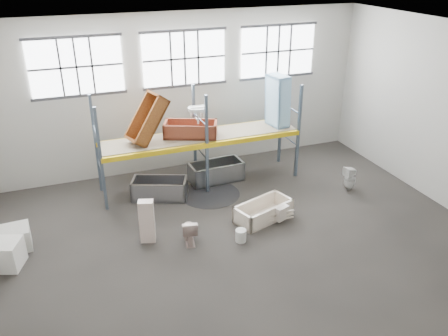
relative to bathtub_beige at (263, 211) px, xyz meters
name	(u,v)px	position (x,y,z in m)	size (l,w,h in m)	color
floor	(245,244)	(-0.90, -0.89, -0.28)	(12.00, 10.00, 0.10)	#403C37
ceiling	(250,35)	(-0.90, -0.89, 4.82)	(12.00, 10.00, 0.10)	silver
wall_back	(185,92)	(-0.90, 4.16, 2.27)	(12.00, 0.10, 5.00)	beige
wall_front	(399,292)	(-0.90, -5.94, 2.27)	(12.00, 0.10, 5.00)	#9C9A91
window_left	(76,67)	(-4.10, 4.05, 3.37)	(2.60, 0.04, 1.60)	white
window_mid	(184,58)	(-0.90, 4.05, 3.37)	(2.60, 0.04, 1.60)	white
window_right	(278,51)	(2.30, 4.05, 3.37)	(2.60, 0.04, 1.60)	white
rack_upright_la	(101,161)	(-3.90, 2.01, 1.27)	(0.08, 0.08, 3.00)	slate
rack_upright_lb	(96,145)	(-3.90, 3.21, 1.27)	(0.08, 0.08, 3.00)	slate
rack_upright_ma	(207,145)	(-0.90, 2.01, 1.27)	(0.08, 0.08, 3.00)	slate
rack_upright_mb	(195,132)	(-0.90, 3.21, 1.27)	(0.08, 0.08, 3.00)	slate
rack_upright_ra	(298,132)	(2.10, 2.01, 1.27)	(0.08, 0.08, 3.00)	slate
rack_upright_rb	(281,120)	(2.10, 3.21, 1.27)	(0.08, 0.08, 3.00)	slate
rack_beam_front	(207,145)	(-0.90, 2.01, 1.27)	(6.00, 0.10, 0.14)	yellow
rack_beam_back	(195,132)	(-0.90, 3.21, 1.27)	(6.00, 0.10, 0.14)	yellow
shelf_deck	(200,136)	(-0.90, 2.61, 1.35)	(5.90, 1.10, 0.03)	gray
wet_patch	(210,194)	(-0.90, 1.81, -0.23)	(1.80, 1.80, 0.00)	black
bathtub_beige	(263,211)	(0.00, 0.00, 0.00)	(1.59, 0.75, 0.47)	#F7E4CC
cistern_spare	(282,213)	(0.38, -0.34, 0.05)	(0.39, 0.19, 0.37)	beige
sink_in_tub	(252,221)	(-0.44, -0.24, -0.07)	(0.43, 0.43, 0.15)	beige
toilet_beige	(189,230)	(-2.19, -0.36, 0.11)	(0.38, 0.67, 0.69)	beige
cistern_tall	(147,221)	(-3.14, 0.06, 0.33)	(0.37, 0.24, 1.14)	beige
toilet_white	(350,178)	(3.15, 0.59, 0.14)	(0.34, 0.35, 0.76)	white
steel_tub_left	(160,189)	(-2.34, 2.15, 0.06)	(1.58, 0.74, 0.58)	#A8A9B0
steel_tub_right	(216,171)	(-0.42, 2.61, 0.07)	(1.66, 0.78, 0.61)	#A6AAAE
rust_tub_flat	(191,129)	(-1.20, 2.63, 1.59)	(1.55, 0.73, 0.44)	#974928
rust_tub_tilted	(147,119)	(-2.47, 2.63, 2.06)	(1.51, 0.71, 0.42)	#955E1F
sink_on_shelf	(198,123)	(-1.04, 2.37, 1.86)	(0.58, 0.45, 0.51)	silver
blue_tub_upright	(278,101)	(1.62, 2.59, 2.16)	(1.60, 0.75, 0.45)	#9DD4FA
bucket	(241,236)	(-0.98, -0.77, -0.07)	(0.27, 0.27, 0.32)	white
carton_near	(4,254)	(-6.43, 0.21, 0.09)	(0.76, 0.65, 0.65)	white
carton_far	(16,238)	(-6.20, 0.89, 0.04)	(0.67, 0.67, 0.56)	beige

